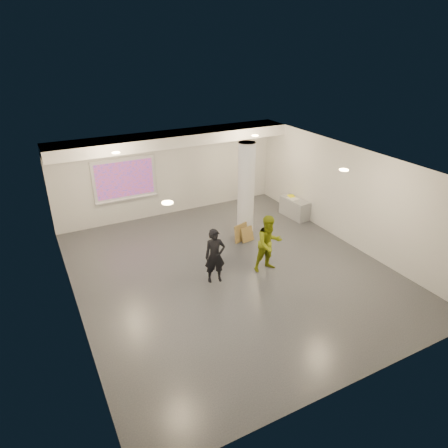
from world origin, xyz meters
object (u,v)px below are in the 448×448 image
projection_screen (125,180)px  man (269,244)px  column (246,190)px  credenza (295,208)px  woman (215,256)px

projection_screen → man: 5.53m
column → credenza: (2.22, 0.34, -1.17)m
credenza → woman: bearing=-155.9°
column → projection_screen: 4.08m
credenza → man: size_ratio=0.71×
credenza → man: (-2.78, -2.54, 0.47)m
woman → column: bearing=56.6°
credenza → man: 3.80m
projection_screen → credenza: (5.32, -2.31, -1.20)m
column → projection_screen: size_ratio=1.43×
man → woman: bearing=175.6°
projection_screen → credenza: 5.92m
projection_screen → woman: (1.01, -4.68, -0.79)m
projection_screen → man: bearing=-62.4°
column → man: (-0.56, -2.20, -0.70)m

